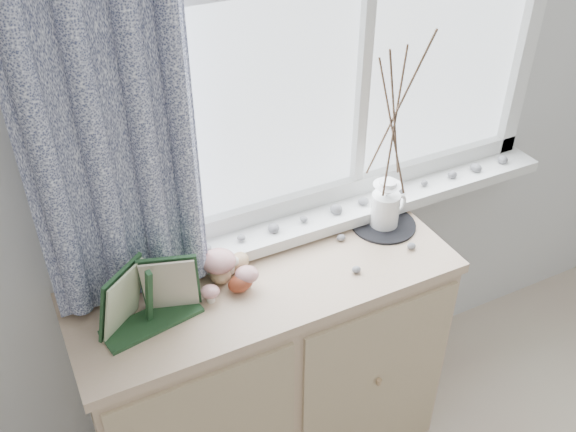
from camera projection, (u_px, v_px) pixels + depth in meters
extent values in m
cube|color=silver|center=(274.00, 102.00, 1.92)|extent=(4.00, 0.04, 2.60)
cube|color=white|center=(363.00, 205.00, 2.22)|extent=(1.45, 0.16, 0.04)
cube|color=#0A1039|center=(85.00, 16.00, 1.42)|extent=(0.44, 0.06, 1.61)
cube|color=#C9A78C|center=(269.00, 375.00, 2.21)|extent=(1.17, 0.43, 0.81)
cube|color=#C9A78C|center=(266.00, 283.00, 1.96)|extent=(1.20, 0.45, 0.03)
cube|color=#CBAF8C|center=(375.00, 390.00, 2.16)|extent=(0.55, 0.01, 0.75)
cylinder|color=white|center=(219.00, 270.00, 1.93)|extent=(0.03, 0.03, 0.07)
ellipsoid|color=#8E0C04|center=(219.00, 261.00, 1.91)|extent=(0.11, 0.11, 0.06)
cylinder|color=white|center=(247.00, 281.00, 1.91)|extent=(0.03, 0.03, 0.05)
ellipsoid|color=#8E0C04|center=(247.00, 274.00, 1.89)|extent=(0.07, 0.07, 0.04)
cylinder|color=white|center=(211.00, 296.00, 1.86)|extent=(0.03, 0.03, 0.04)
ellipsoid|color=#8E0C04|center=(210.00, 292.00, 1.85)|extent=(0.06, 0.06, 0.03)
ellipsoid|color=tan|center=(220.00, 275.00, 1.92)|extent=(0.06, 0.05, 0.08)
ellipsoid|color=tan|center=(200.00, 265.00, 1.95)|extent=(0.06, 0.05, 0.08)
ellipsoid|color=maroon|center=(241.00, 283.00, 1.89)|extent=(0.06, 0.05, 0.08)
ellipsoid|color=tan|center=(238.00, 262.00, 1.96)|extent=(0.06, 0.05, 0.08)
cylinder|color=black|center=(383.00, 224.00, 2.17)|extent=(0.22, 0.22, 0.01)
cylinder|color=white|center=(385.00, 209.00, 2.13)|extent=(0.11, 0.11, 0.12)
cone|color=white|center=(387.00, 190.00, 2.09)|extent=(0.10, 0.10, 0.04)
cylinder|color=white|center=(388.00, 185.00, 2.07)|extent=(0.06, 0.06, 0.03)
torus|color=white|center=(398.00, 204.00, 2.15)|extent=(0.07, 0.03, 0.07)
ellipsoid|color=gray|center=(356.00, 270.00, 1.97)|extent=(0.03, 0.03, 0.02)
ellipsoid|color=gray|center=(341.00, 238.00, 2.10)|extent=(0.03, 0.03, 0.02)
ellipsoid|color=gray|center=(411.00, 246.00, 2.06)|extent=(0.03, 0.03, 0.02)
ellipsoid|color=gray|center=(303.00, 241.00, 2.08)|extent=(0.03, 0.03, 0.02)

